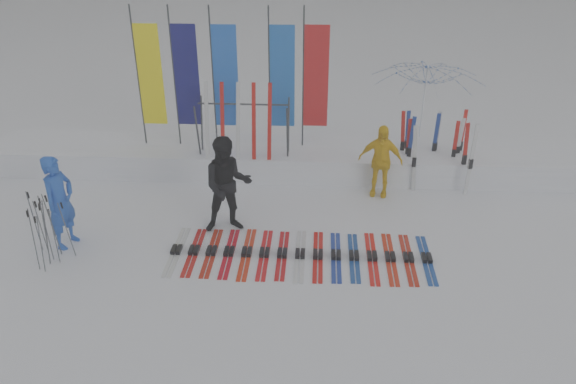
# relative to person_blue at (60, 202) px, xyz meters

# --- Properties ---
(ground) EXTENTS (120.00, 120.00, 0.00)m
(ground) POSITION_rel_person_blue_xyz_m (3.93, -1.15, -0.90)
(ground) COLOR white
(ground) RESTS_ON ground
(snow_bank) EXTENTS (14.00, 1.60, 0.60)m
(snow_bank) POSITION_rel_person_blue_xyz_m (3.93, 3.45, -0.60)
(snow_bank) COLOR white
(snow_bank) RESTS_ON ground
(person_blue) EXTENTS (0.60, 0.76, 1.81)m
(person_blue) POSITION_rel_person_blue_xyz_m (0.00, 0.00, 0.00)
(person_blue) COLOR blue
(person_blue) RESTS_ON ground
(person_black) EXTENTS (1.08, 0.93, 1.94)m
(person_black) POSITION_rel_person_blue_xyz_m (2.96, 0.73, 0.06)
(person_black) COLOR black
(person_black) RESTS_ON ground
(person_yellow) EXTENTS (1.00, 0.57, 1.61)m
(person_yellow) POSITION_rel_person_blue_xyz_m (6.01, 2.37, -0.10)
(person_yellow) COLOR yellow
(person_yellow) RESTS_ON ground
(tent_canopy) EXTENTS (2.90, 2.95, 2.42)m
(tent_canopy) POSITION_rel_person_blue_xyz_m (7.21, 4.53, 0.31)
(tent_canopy) COLOR white
(tent_canopy) RESTS_ON ground
(ski_row) EXTENTS (4.75, 1.70, 0.07)m
(ski_row) POSITION_rel_person_blue_xyz_m (4.39, -0.15, -0.87)
(ski_row) COLOR silver
(ski_row) RESTS_ON ground
(pole_cluster) EXTENTS (0.73, 0.72, 1.26)m
(pole_cluster) POSITION_rel_person_blue_xyz_m (-0.07, -0.55, -0.30)
(pole_cluster) COLOR #595B60
(pole_cluster) RESTS_ON ground
(feather_flags) EXTENTS (4.32, 0.12, 3.20)m
(feather_flags) POSITION_rel_person_blue_xyz_m (2.66, 3.56, 1.34)
(feather_flags) COLOR #383A3F
(feather_flags) RESTS_ON ground
(ski_rack) EXTENTS (2.04, 0.80, 1.23)m
(ski_rack) POSITION_rel_person_blue_xyz_m (2.98, 3.05, 0.48)
(ski_rack) COLOR #383A3F
(ski_rack) RESTS_ON ground
(upright_skis) EXTENTS (1.43, 1.14, 1.64)m
(upright_skis) POSITION_rel_person_blue_xyz_m (7.31, 3.18, -0.14)
(upright_skis) COLOR silver
(upright_skis) RESTS_ON ground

